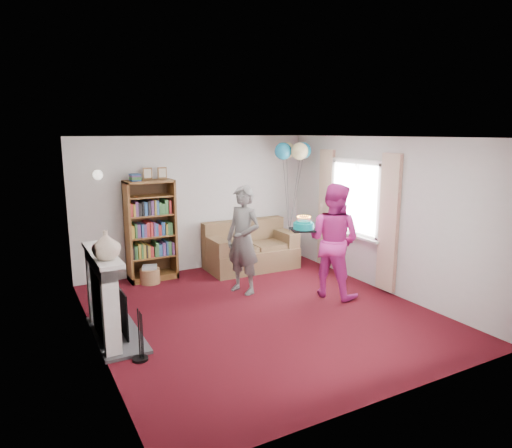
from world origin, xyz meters
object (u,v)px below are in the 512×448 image
person_magenta (333,240)px  birthday_cake (304,226)px  bookcase (150,231)px  sofa (250,250)px  person_striped (243,240)px

person_magenta → birthday_cake: bearing=28.5°
bookcase → sofa: (1.84, -0.23, -0.53)m
bookcase → birthday_cake: bearing=-45.2°
person_magenta → birthday_cake: person_magenta is taller
sofa → birthday_cake: size_ratio=4.27×
bookcase → person_magenta: bearing=-43.8°
sofa → birthday_cake: birthday_cake is taller
person_striped → birthday_cake: person_striped is taller
sofa → person_magenta: bearing=-76.2°
person_magenta → sofa: bearing=-12.8°
person_striped → birthday_cake: bearing=33.4°
sofa → person_striped: 1.49m
person_striped → person_magenta: bearing=32.5°
bookcase → sofa: bearing=-7.1°
bookcase → person_striped: 1.80m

